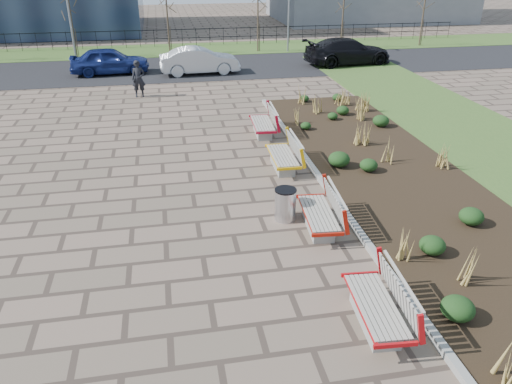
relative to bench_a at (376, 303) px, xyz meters
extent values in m
plane|color=brown|center=(-3.00, 1.22, -0.50)|extent=(120.00, 120.00, 0.00)
cube|color=black|center=(3.25, 6.22, -0.45)|extent=(4.50, 18.00, 0.10)
cube|color=gray|center=(0.92, 6.22, -0.42)|extent=(0.16, 18.00, 0.15)
cube|color=#33511E|center=(-3.00, 29.22, -0.48)|extent=(80.00, 5.00, 0.04)
cube|color=black|center=(-3.00, 23.22, -0.49)|extent=(80.00, 7.00, 0.02)
cylinder|color=#B2B2B7|center=(-0.71, 4.29, -0.07)|extent=(0.55, 0.55, 0.85)
imported|color=black|center=(-4.74, 17.32, 0.36)|extent=(0.65, 0.45, 1.72)
imported|color=navy|center=(-6.46, 22.49, 0.25)|extent=(4.40, 2.00, 1.47)
imported|color=#B5B8BD|center=(-1.50, 21.62, 0.25)|extent=(4.48, 1.77, 1.45)
imported|color=black|center=(7.59, 22.53, 0.30)|extent=(5.57, 2.79, 1.55)
camera|label=1|loc=(-3.57, -6.90, 5.95)|focal=35.00mm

